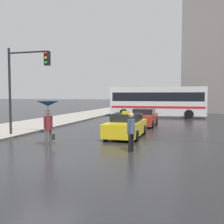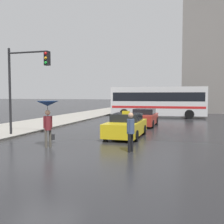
{
  "view_description": "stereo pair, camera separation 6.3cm",
  "coord_description": "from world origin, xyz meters",
  "views": [
    {
      "loc": [
        5.17,
        -8.55,
        2.45
      ],
      "look_at": [
        0.49,
        7.39,
        1.4
      ],
      "focal_mm": 42.0,
      "sensor_mm": 36.0,
      "label": 1
    },
    {
      "loc": [
        5.23,
        -8.54,
        2.45
      ],
      "look_at": [
        0.49,
        7.39,
        1.4
      ],
      "focal_mm": 42.0,
      "sensor_mm": 36.0,
      "label": 2
    }
  ],
  "objects": [
    {
      "name": "city_bus",
      "position": [
        1.81,
        21.01,
        1.88
      ],
      "size": [
        10.41,
        3.07,
        3.39
      ],
      "rotation": [
        0.0,
        0.0,
        1.62
      ],
      "color": "silver",
      "rests_on": "ground_plane"
    },
    {
      "name": "pedestrian_man",
      "position": [
        2.8,
        2.48,
        1.02
      ],
      "size": [
        0.42,
        0.47,
        1.72
      ],
      "rotation": [
        0.0,
        0.0,
        -1.94
      ],
      "color": "black",
      "rests_on": "ground_plane"
    },
    {
      "name": "taxi",
      "position": [
        1.65,
        6.43,
        0.65
      ],
      "size": [
        1.91,
        4.12,
        1.54
      ],
      "rotation": [
        0.0,
        0.0,
        3.14
      ],
      "color": "gold",
      "rests_on": "ground_plane"
    },
    {
      "name": "traffic_light",
      "position": [
        -4.03,
        4.79,
        3.62
      ],
      "size": [
        2.76,
        0.38,
        5.26
      ],
      "color": "black",
      "rests_on": "ground_plane"
    },
    {
      "name": "ground_plane",
      "position": [
        0.0,
        0.0,
        0.0
      ],
      "size": [
        300.0,
        300.0,
        0.0
      ],
      "primitive_type": "plane",
      "color": "#262628"
    },
    {
      "name": "sedan_red",
      "position": [
        1.7,
        12.46,
        0.65
      ],
      "size": [
        1.91,
        4.18,
        1.37
      ],
      "rotation": [
        0.0,
        0.0,
        3.14
      ],
      "color": "#A52D23",
      "rests_on": "ground_plane"
    },
    {
      "name": "pedestrian_with_umbrella",
      "position": [
        -1.14,
        2.33,
        1.75
      ],
      "size": [
        1.05,
        1.05,
        2.19
      ],
      "rotation": [
        0.0,
        0.0,
        1.08
      ],
      "color": "#4C473D",
      "rests_on": "ground_plane"
    }
  ]
}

